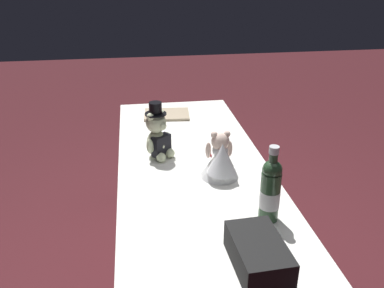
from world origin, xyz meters
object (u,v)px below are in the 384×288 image
(gift_case_black, at_px, (258,254))
(teddy_bear_groom, at_px, (158,136))
(guestbook, at_px, (167,114))
(champagne_bottle, at_px, (270,190))
(signing_pen, at_px, (209,151))
(teddy_bear_bride, at_px, (220,159))

(gift_case_black, bearing_deg, teddy_bear_groom, 17.13)
(teddy_bear_groom, relative_size, guestbook, 1.02)
(champagne_bottle, relative_size, signing_pen, 2.23)
(teddy_bear_bride, bearing_deg, guestbook, 11.48)
(champagne_bottle, height_order, signing_pen, champagne_bottle)
(champagne_bottle, xyz_separation_m, gift_case_black, (-0.26, 0.12, -0.08))
(teddy_bear_groom, height_order, teddy_bear_bride, teddy_bear_groom)
(gift_case_black, bearing_deg, teddy_bear_bride, -0.35)
(guestbook, bearing_deg, signing_pen, -158.21)
(teddy_bear_groom, bearing_deg, guestbook, -9.43)
(signing_pen, relative_size, guestbook, 0.49)
(signing_pen, xyz_separation_m, gift_case_black, (-0.89, 0.01, 0.05))
(teddy_bear_groom, distance_m, gift_case_black, 0.92)
(teddy_bear_bride, distance_m, signing_pen, 0.29)
(signing_pen, distance_m, guestbook, 0.61)
(gift_case_black, bearing_deg, signing_pen, -0.35)
(teddy_bear_groom, bearing_deg, gift_case_black, -162.87)
(teddy_bear_groom, bearing_deg, signing_pen, -87.26)
(teddy_bear_bride, distance_m, gift_case_black, 0.62)
(teddy_bear_groom, distance_m, guestbook, 0.62)
(champagne_bottle, distance_m, signing_pen, 0.66)
(gift_case_black, bearing_deg, champagne_bottle, -25.46)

